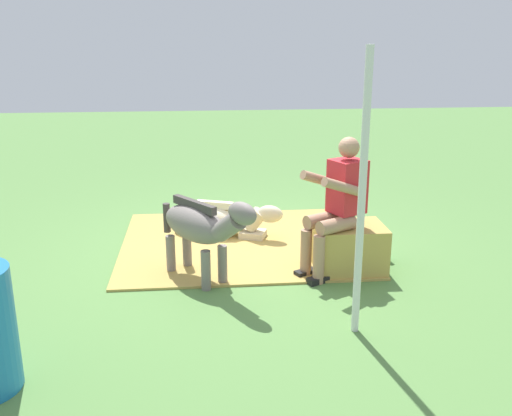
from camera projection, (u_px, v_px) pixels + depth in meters
name	position (u px, v px, depth m)	size (l,w,h in m)	color
ground_plane	(242.00, 252.00, 6.33)	(24.00, 24.00, 0.00)	#568442
hay_patch	(243.00, 243.00, 6.56)	(2.70, 2.32, 0.02)	tan
hay_bale	(349.00, 248.00, 5.76)	(0.68, 0.53, 0.48)	tan
person_seated	(337.00, 201.00, 5.55)	(0.72, 0.59, 1.36)	tan
pony_standing	(201.00, 226.00, 5.44)	(0.96, 1.15, 0.91)	slate
pony_lying	(217.00, 220.00, 6.77)	(1.34, 0.73, 0.42)	beige
soda_bottle	(386.00, 247.00, 6.07)	(0.07, 0.07, 0.30)	#268C3F
tent_pole_left	(362.00, 198.00, 4.34)	(0.06, 0.06, 2.22)	silver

